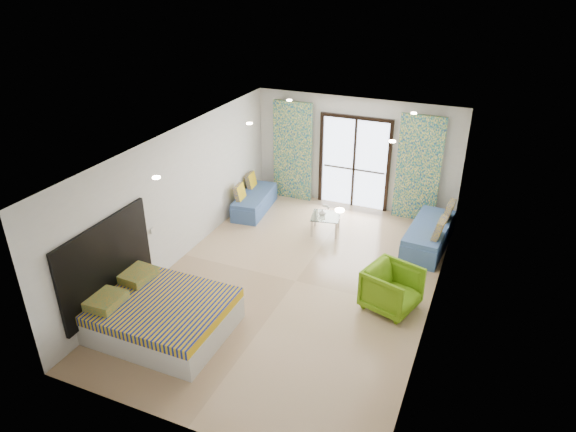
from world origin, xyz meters
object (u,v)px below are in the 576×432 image
at_px(bed, 162,315).
at_px(armchair, 392,287).
at_px(daybed_right, 429,235).
at_px(coffee_table, 326,218).
at_px(daybed_left, 254,201).

height_order(bed, armchair, armchair).
bearing_deg(daybed_right, coffee_table, -170.40).
relative_size(bed, daybed_right, 1.08).
distance_m(bed, coffee_table, 4.50).
bearing_deg(bed, daybed_left, 97.73).
bearing_deg(armchair, bed, 139.15).
xyz_separation_m(bed, daybed_right, (3.60, 4.51, -0.01)).
xyz_separation_m(daybed_left, armchair, (3.97, -2.60, 0.18)).
xyz_separation_m(daybed_left, daybed_right, (4.23, -0.18, 0.04)).
distance_m(daybed_left, coffee_table, 2.02).
xyz_separation_m(daybed_right, coffee_table, (-2.25, -0.21, 0.07)).
xyz_separation_m(daybed_right, armchair, (-0.27, -2.42, 0.14)).
distance_m(bed, armchair, 3.93).
relative_size(bed, armchair, 2.42).
xyz_separation_m(bed, armchair, (3.33, 2.08, 0.13)).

